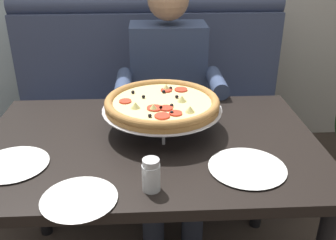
{
  "coord_description": "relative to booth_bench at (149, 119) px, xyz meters",
  "views": [
    {
      "loc": [
        0.0,
        -1.27,
        1.43
      ],
      "look_at": [
        0.07,
        0.07,
        0.79
      ],
      "focal_mm": 40.96,
      "sensor_mm": 36.0,
      "label": 1
    }
  ],
  "objects": [
    {
      "name": "booth_bench",
      "position": [
        0.0,
        0.0,
        0.0
      ],
      "size": [
        1.67,
        0.78,
        1.13
      ],
      "color": "#424C6B",
      "rests_on": "ground_plane"
    },
    {
      "name": "dining_table",
      "position": [
        0.0,
        -0.89,
        0.25
      ],
      "size": [
        1.27,
        0.83,
        0.73
      ],
      "color": "black",
      "rests_on": "ground_plane"
    },
    {
      "name": "diner_main",
      "position": [
        0.11,
        -0.27,
        0.31
      ],
      "size": [
        0.54,
        0.64,
        1.27
      ],
      "color": "#2D3342",
      "rests_on": "ground_plane"
    },
    {
      "name": "pizza",
      "position": [
        0.05,
        -0.8,
        0.45
      ],
      "size": [
        0.46,
        0.46,
        0.14
      ],
      "color": "silver",
      "rests_on": "dining_table"
    },
    {
      "name": "shaker_oregano",
      "position": [
        0.0,
        -1.2,
        0.38
      ],
      "size": [
        0.06,
        0.06,
        0.11
      ],
      "color": "white",
      "rests_on": "dining_table"
    },
    {
      "name": "plate_near_left",
      "position": [
        0.32,
        -1.1,
        0.35
      ],
      "size": [
        0.26,
        0.26,
        0.02
      ],
      "color": "white",
      "rests_on": "dining_table"
    },
    {
      "name": "plate_near_right",
      "position": [
        -0.46,
        -1.04,
        0.35
      ],
      "size": [
        0.24,
        0.24,
        0.02
      ],
      "color": "white",
      "rests_on": "dining_table"
    },
    {
      "name": "plate_far_side",
      "position": [
        -0.21,
        -1.24,
        0.35
      ],
      "size": [
        0.23,
        0.23,
        0.02
      ],
      "color": "white",
      "rests_on": "dining_table"
    }
  ]
}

